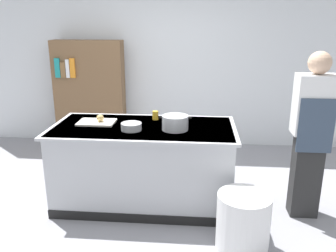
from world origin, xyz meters
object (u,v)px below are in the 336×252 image
at_px(mixing_bowl, 131,127).
at_px(juice_cup, 155,115).
at_px(stock_pot, 175,123).
at_px(trash_bin, 243,222).
at_px(onion, 100,118).
at_px(bookshelf, 90,95).
at_px(person_chef, 311,133).

xyz_separation_m(mixing_bowl, juice_cup, (0.20, 0.42, 0.01)).
xyz_separation_m(stock_pot, trash_bin, (0.66, -0.69, -0.71)).
bearing_deg(trash_bin, onion, 150.45).
xyz_separation_m(onion, mixing_bowl, (0.39, -0.21, -0.02)).
height_order(stock_pot, trash_bin, stock_pot).
distance_m(onion, juice_cup, 0.62).
distance_m(juice_cup, bookshelf, 1.97).
xyz_separation_m(juice_cup, trash_bin, (0.91, -1.05, -0.68)).
bearing_deg(bookshelf, mixing_bowl, -61.70).
height_order(juice_cup, trash_bin, juice_cup).
xyz_separation_m(stock_pot, person_chef, (1.37, -0.03, -0.06)).
height_order(trash_bin, bookshelf, bookshelf).
distance_m(stock_pot, trash_bin, 1.19).
distance_m(trash_bin, person_chef, 1.17).
distance_m(juice_cup, person_chef, 1.67).
xyz_separation_m(onion, person_chef, (2.21, -0.19, -0.05)).
distance_m(onion, stock_pot, 0.86).
bearing_deg(juice_cup, person_chef, -13.54).
relative_size(stock_pot, person_chef, 0.20).
bearing_deg(onion, mixing_bowl, -28.65).
bearing_deg(juice_cup, mixing_bowl, -115.70).
bearing_deg(mixing_bowl, person_chef, 0.81).
distance_m(mixing_bowl, person_chef, 1.82).
xyz_separation_m(stock_pot, mixing_bowl, (-0.45, -0.05, -0.04)).
xyz_separation_m(stock_pot, bookshelf, (-1.50, 1.89, -0.12)).
height_order(onion, bookshelf, bookshelf).
distance_m(juice_cup, trash_bin, 1.55).
distance_m(onion, bookshelf, 1.85).
bearing_deg(trash_bin, stock_pot, 133.66).
bearing_deg(onion, person_chef, -4.81).
bearing_deg(stock_pot, onion, 169.27).
bearing_deg(onion, stock_pot, -10.73).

